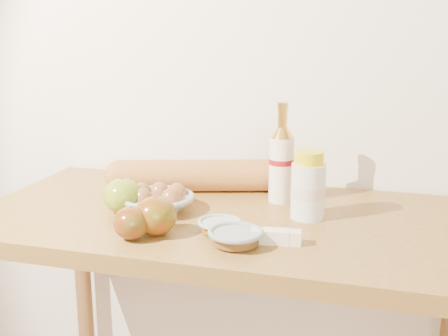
# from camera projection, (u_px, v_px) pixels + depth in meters

# --- Properties ---
(back_wall) EXTENTS (3.50, 0.02, 2.60)m
(back_wall) POSITION_uv_depth(u_px,v_px,m) (260.00, 38.00, 1.53)
(back_wall) COLOR white
(back_wall) RESTS_ON ground
(table) EXTENTS (1.20, 0.60, 0.90)m
(table) POSITION_uv_depth(u_px,v_px,m) (227.00, 262.00, 1.36)
(table) COLOR olive
(table) RESTS_ON ground
(bourbon_bottle) EXTENTS (0.08, 0.08, 0.25)m
(bourbon_bottle) POSITION_uv_depth(u_px,v_px,m) (281.00, 162.00, 1.40)
(bourbon_bottle) COLOR silver
(bourbon_bottle) RESTS_ON table
(cream_bottle) EXTENTS (0.10, 0.10, 0.16)m
(cream_bottle) POSITION_uv_depth(u_px,v_px,m) (308.00, 187.00, 1.29)
(cream_bottle) COLOR silver
(cream_bottle) RESTS_ON table
(egg_bowl) EXTENTS (0.22, 0.22, 0.06)m
(egg_bowl) POSITION_uv_depth(u_px,v_px,m) (158.00, 200.00, 1.35)
(egg_bowl) COLOR gray
(egg_bowl) RESTS_ON table
(baguette) EXTENTS (0.51, 0.23, 0.09)m
(baguette) POSITION_uv_depth(u_px,v_px,m) (200.00, 175.00, 1.50)
(baguette) COLOR #C8833D
(baguette) RESTS_ON table
(apple_yellowgreen) EXTENTS (0.10, 0.10, 0.08)m
(apple_yellowgreen) POSITION_uv_depth(u_px,v_px,m) (123.00, 196.00, 1.33)
(apple_yellowgreen) COLOR #A19120
(apple_yellowgreen) RESTS_ON table
(apple_redgreen_front) EXTENTS (0.09, 0.09, 0.07)m
(apple_redgreen_front) POSITION_uv_depth(u_px,v_px,m) (132.00, 223.00, 1.16)
(apple_redgreen_front) COLOR maroon
(apple_redgreen_front) RESTS_ON table
(apple_redgreen_right) EXTENTS (0.11, 0.11, 0.08)m
(apple_redgreen_right) POSITION_uv_depth(u_px,v_px,m) (156.00, 216.00, 1.19)
(apple_redgreen_right) COLOR #930C08
(apple_redgreen_right) RESTS_ON table
(sugar_bowl) EXTENTS (0.12, 0.12, 0.03)m
(sugar_bowl) POSITION_uv_depth(u_px,v_px,m) (236.00, 237.00, 1.13)
(sugar_bowl) COLOR gray
(sugar_bowl) RESTS_ON table
(syrup_bowl) EXTENTS (0.12, 0.12, 0.03)m
(syrup_bowl) POSITION_uv_depth(u_px,v_px,m) (220.00, 226.00, 1.21)
(syrup_bowl) COLOR #919E9A
(syrup_bowl) RESTS_ON table
(butter_stick) EXTENTS (0.10, 0.04, 0.03)m
(butter_stick) POSITION_uv_depth(u_px,v_px,m) (276.00, 237.00, 1.15)
(butter_stick) COLOR beige
(butter_stick) RESTS_ON table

